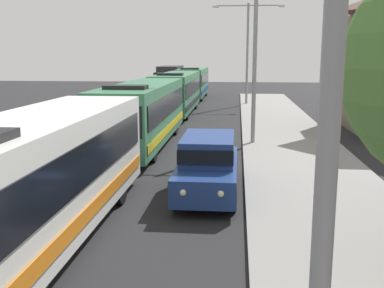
{
  "coord_description": "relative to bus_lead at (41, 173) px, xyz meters",
  "views": [
    {
      "loc": [
        3.3,
        2.7,
        4.44
      ],
      "look_at": [
        1.83,
        17.66,
        1.54
      ],
      "focal_mm": 43.27,
      "sensor_mm": 36.0,
      "label": 1
    }
  ],
  "objects": [
    {
      "name": "bus_lead",
      "position": [
        0.0,
        0.0,
        0.0
      ],
      "size": [
        2.58,
        10.53,
        3.21
      ],
      "color": "silver",
      "rests_on": "ground_plane"
    },
    {
      "name": "bus_second_in_line",
      "position": [
        0.0,
        12.04,
        0.0
      ],
      "size": [
        2.58,
        11.7,
        3.21
      ],
      "color": "#33724C",
      "rests_on": "ground_plane"
    },
    {
      "name": "bus_middle",
      "position": [
        0.0,
        24.85,
        0.0
      ],
      "size": [
        2.58,
        11.62,
        3.21
      ],
      "color": "#33724C",
      "rests_on": "ground_plane"
    },
    {
      "name": "bus_fourth_in_line",
      "position": [
        -0.0,
        37.61,
        -0.0
      ],
      "size": [
        2.58,
        10.53,
        3.21
      ],
      "color": "#33724C",
      "rests_on": "ground_plane"
    },
    {
      "name": "white_suv",
      "position": [
        3.7,
        4.19,
        -0.65
      ],
      "size": [
        1.86,
        5.08,
        1.9
      ],
      "color": "navy",
      "rests_on": "ground_plane"
    },
    {
      "name": "box_truck_oncoming",
      "position": [
        -3.3,
        43.51,
        0.02
      ],
      "size": [
        2.35,
        8.25,
        3.15
      ],
      "color": "black",
      "rests_on": "ground_plane"
    },
    {
      "name": "streetlamp_mid",
      "position": [
        5.4,
        12.67,
        3.26
      ],
      "size": [
        5.25,
        0.28,
        7.86
      ],
      "color": "gray",
      "rests_on": "sidewalk"
    },
    {
      "name": "streetlamp_far",
      "position": [
        5.4,
        31.48,
        3.76
      ],
      "size": [
        6.21,
        0.28,
        8.68
      ],
      "color": "gray",
      "rests_on": "sidewalk"
    }
  ]
}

